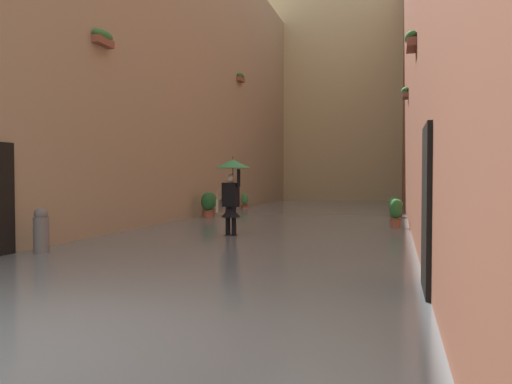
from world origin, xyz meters
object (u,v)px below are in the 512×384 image
(potted_plant_near_left, at_px, (396,209))
(mooring_bollard, at_px, (41,232))
(potted_plant_far_right, at_px, (245,202))
(potted_plant_mid_left, at_px, (396,214))
(potted_plant_mid_right, at_px, (208,205))
(person_wading, at_px, (232,184))
(potted_plant_near_right, at_px, (211,204))
(potted_plant_far_left, at_px, (395,204))

(potted_plant_near_left, distance_m, mooring_bollard, 12.53)
(potted_plant_far_right, height_order, potted_plant_near_left, potted_plant_far_right)
(potted_plant_mid_left, relative_size, potted_plant_mid_right, 0.91)
(person_wading, xyz_separation_m, mooring_bollard, (2.60, 3.68, -0.89))
(potted_plant_near_left, distance_m, potted_plant_mid_left, 3.81)
(potted_plant_far_right, relative_size, mooring_bollard, 0.85)
(potted_plant_mid_left, bearing_deg, potted_plant_near_right, -20.23)
(potted_plant_far_left, xyz_separation_m, potted_plant_mid_left, (-0.03, 6.95, 0.10))
(potted_plant_mid_right, relative_size, potted_plant_near_right, 1.03)
(potted_plant_near_left, bearing_deg, potted_plant_near_right, 10.94)
(potted_plant_far_left, bearing_deg, potted_plant_near_left, 90.88)
(potted_plant_far_right, relative_size, potted_plant_near_right, 0.85)
(potted_plant_mid_right, xyz_separation_m, mooring_bollard, (0.02, 8.45, -0.08))
(potted_plant_mid_right, height_order, potted_plant_near_right, potted_plant_mid_right)
(potted_plant_mid_right, xyz_separation_m, potted_plant_near_right, (0.24, -0.91, -0.03))
(potted_plant_far_left, height_order, mooring_bollard, mooring_bollard)
(potted_plant_mid_right, height_order, mooring_bollard, potted_plant_mid_right)
(potted_plant_near_left, relative_size, potted_plant_mid_left, 0.83)
(potted_plant_mid_right, bearing_deg, potted_plant_near_left, -161.26)
(person_wading, height_order, potted_plant_near_right, person_wading)
(potted_plant_mid_right, distance_m, mooring_bollard, 8.45)
(potted_plant_far_right, distance_m, potted_plant_mid_left, 9.59)
(potted_plant_far_left, xyz_separation_m, mooring_bollard, (6.53, 13.81, 0.10))
(potted_plant_near_left, bearing_deg, person_wading, 60.39)
(person_wading, relative_size, potted_plant_far_left, 2.95)
(potted_plant_far_right, relative_size, potted_plant_mid_right, 0.82)
(potted_plant_near_right, bearing_deg, potted_plant_near_left, -169.06)
(potted_plant_near_right, bearing_deg, potted_plant_far_left, -146.58)
(potted_plant_far_right, height_order, potted_plant_near_right, potted_plant_near_right)
(potted_plant_far_left, relative_size, mooring_bollard, 0.72)
(potted_plant_near_right, xyz_separation_m, mooring_bollard, (-0.21, 9.36, -0.05))
(potted_plant_far_right, bearing_deg, potted_plant_mid_right, 92.75)
(person_wading, distance_m, potted_plant_mid_left, 5.16)
(potted_plant_mid_right, bearing_deg, person_wading, 118.39)
(potted_plant_mid_left, xyz_separation_m, potted_plant_near_right, (6.77, -2.50, 0.05))
(potted_plant_far_right, bearing_deg, potted_plant_mid_left, 135.01)
(potted_plant_far_right, bearing_deg, potted_plant_far_left, -178.61)
(potted_plant_far_right, relative_size, potted_plant_near_left, 1.09)
(person_wading, bearing_deg, potted_plant_mid_left, -141.16)
(potted_plant_far_left, xyz_separation_m, potted_plant_mid_right, (6.50, 5.36, 0.18))
(potted_plant_near_left, height_order, potted_plant_mid_left, potted_plant_mid_left)
(potted_plant_far_right, height_order, mooring_bollard, mooring_bollard)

